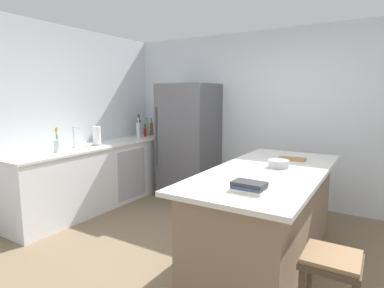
# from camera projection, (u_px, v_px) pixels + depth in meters

# --- Properties ---
(ground_plane) EXTENTS (7.20, 7.20, 0.00)m
(ground_plane) POSITION_uv_depth(u_px,v_px,m) (195.00, 262.00, 3.11)
(ground_plane) COLOR #7A664C
(wall_rear) EXTENTS (6.00, 0.10, 2.60)m
(wall_rear) POSITION_uv_depth(u_px,v_px,m) (270.00, 118.00, 4.81)
(wall_rear) COLOR silver
(wall_rear) RESTS_ON ground_plane
(wall_left) EXTENTS (0.10, 6.00, 2.60)m
(wall_left) POSITION_uv_depth(u_px,v_px,m) (36.00, 121.00, 4.17)
(wall_left) COLOR silver
(wall_left) RESTS_ON ground_plane
(counter_run_left) EXTENTS (0.66, 2.81, 0.92)m
(counter_run_left) POSITION_uv_depth(u_px,v_px,m) (100.00, 175.00, 4.71)
(counter_run_left) COLOR white
(counter_run_left) RESTS_ON ground_plane
(kitchen_island) EXTENTS (1.00, 2.29, 0.92)m
(kitchen_island) POSITION_uv_depth(u_px,v_px,m) (267.00, 214.00, 3.13)
(kitchen_island) COLOR #8E755B
(kitchen_island) RESTS_ON ground_plane
(refrigerator) EXTENTS (0.83, 0.78, 1.82)m
(refrigerator) POSITION_uv_depth(u_px,v_px,m) (189.00, 141.00, 5.13)
(refrigerator) COLOR #56565B
(refrigerator) RESTS_ON ground_plane
(bar_stool) EXTENTS (0.36, 0.36, 0.62)m
(bar_stool) POSITION_uv_depth(u_px,v_px,m) (331.00, 271.00, 2.03)
(bar_stool) COLOR #473828
(bar_stool) RESTS_ON ground_plane
(sink_faucet) EXTENTS (0.15, 0.05, 0.30)m
(sink_faucet) POSITION_uv_depth(u_px,v_px,m) (74.00, 137.00, 4.32)
(sink_faucet) COLOR silver
(sink_faucet) RESTS_ON counter_run_left
(flower_vase) EXTENTS (0.08, 0.08, 0.33)m
(flower_vase) POSITION_uv_depth(u_px,v_px,m) (57.00, 144.00, 4.01)
(flower_vase) COLOR silver
(flower_vase) RESTS_ON counter_run_left
(paper_towel_roll) EXTENTS (0.14, 0.14, 0.31)m
(paper_towel_roll) POSITION_uv_depth(u_px,v_px,m) (97.00, 136.00, 4.58)
(paper_towel_roll) COLOR gray
(paper_towel_roll) RESTS_ON counter_run_left
(vinegar_bottle) EXTENTS (0.05, 0.05, 0.31)m
(vinegar_bottle) POSITION_uv_depth(u_px,v_px,m) (151.00, 129.00, 5.72)
(vinegar_bottle) COLOR #994C23
(vinegar_bottle) RESTS_ON counter_run_left
(gin_bottle) EXTENTS (0.07, 0.07, 0.32)m
(gin_bottle) POSITION_uv_depth(u_px,v_px,m) (147.00, 129.00, 5.66)
(gin_bottle) COLOR #8CB79E
(gin_bottle) RESTS_ON counter_run_left
(hot_sauce_bottle) EXTENTS (0.05, 0.05, 0.21)m
(hot_sauce_bottle) POSITION_uv_depth(u_px,v_px,m) (145.00, 132.00, 5.56)
(hot_sauce_bottle) COLOR red
(hot_sauce_bottle) RESTS_ON counter_run_left
(wine_bottle) EXTENTS (0.07, 0.07, 0.40)m
(wine_bottle) POSITION_uv_depth(u_px,v_px,m) (139.00, 128.00, 5.50)
(wine_bottle) COLOR #19381E
(wine_bottle) RESTS_ON counter_run_left
(soda_bottle) EXTENTS (0.08, 0.08, 0.36)m
(soda_bottle) POSITION_uv_depth(u_px,v_px,m) (139.00, 130.00, 5.39)
(soda_bottle) COLOR silver
(soda_bottle) RESTS_ON counter_run_left
(cookbook_stack) EXTENTS (0.25, 0.19, 0.07)m
(cookbook_stack) POSITION_uv_depth(u_px,v_px,m) (249.00, 187.00, 2.35)
(cookbook_stack) COLOR silver
(cookbook_stack) RESTS_ON kitchen_island
(mixing_bowl) EXTENTS (0.21, 0.21, 0.08)m
(mixing_bowl) POSITION_uv_depth(u_px,v_px,m) (278.00, 164.00, 3.14)
(mixing_bowl) COLOR #B2B5BA
(mixing_bowl) RESTS_ON kitchen_island
(cutting_board) EXTENTS (0.31, 0.21, 0.02)m
(cutting_board) POSITION_uv_depth(u_px,v_px,m) (292.00, 159.00, 3.53)
(cutting_board) COLOR #9E7042
(cutting_board) RESTS_ON kitchen_island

